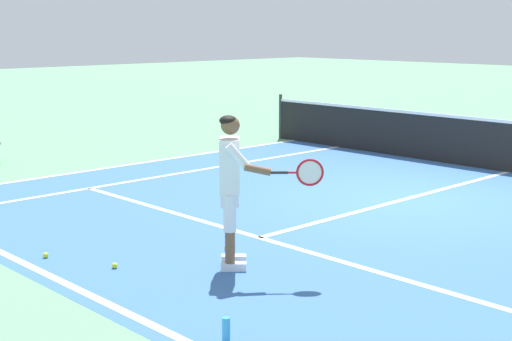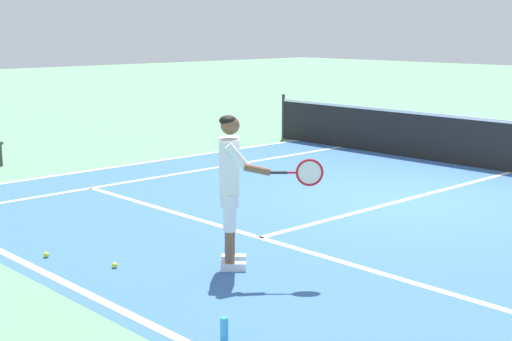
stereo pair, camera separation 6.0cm
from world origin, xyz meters
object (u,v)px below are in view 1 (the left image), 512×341
at_px(tennis_ball_mid_court, 46,255).
at_px(tennis_ball_near_feet, 227,247).
at_px(tennis_player, 232,181).
at_px(tennis_ball_by_baseline, 115,266).
at_px(water_bottle, 226,331).

bearing_deg(tennis_ball_mid_court, tennis_ball_near_feet, 55.17).
bearing_deg(tennis_ball_mid_court, tennis_player, 38.03).
bearing_deg(tennis_ball_by_baseline, water_bottle, -10.18).
bearing_deg(tennis_ball_mid_court, tennis_ball_by_baseline, 22.82).
distance_m(tennis_player, tennis_ball_near_feet, 1.16).
bearing_deg(water_bottle, tennis_ball_mid_court, 179.05).
distance_m(tennis_ball_by_baseline, tennis_ball_mid_court, 0.96).
height_order(tennis_ball_by_baseline, water_bottle, water_bottle).
height_order(tennis_ball_mid_court, water_bottle, water_bottle).
relative_size(tennis_player, tennis_ball_by_baseline, 25.95).
bearing_deg(tennis_ball_near_feet, tennis_ball_by_baseline, -103.57).
bearing_deg(water_bottle, tennis_player, 136.66).
xyz_separation_m(tennis_ball_mid_court, water_bottle, (3.26, -0.05, 0.08)).
xyz_separation_m(tennis_ball_by_baseline, water_bottle, (2.37, -0.43, 0.08)).
bearing_deg(tennis_ball_by_baseline, tennis_ball_near_feet, 76.43).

